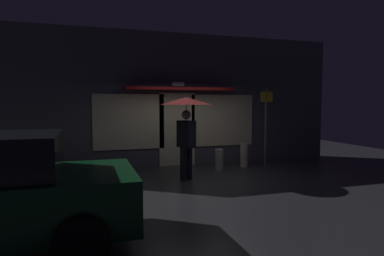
{
  "coord_description": "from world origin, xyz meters",
  "views": [
    {
      "loc": [
        -2.59,
        -7.46,
        1.87
      ],
      "look_at": [
        -0.15,
        0.24,
        1.28
      ],
      "focal_mm": 31.02,
      "sensor_mm": 36.0,
      "label": 1
    }
  ],
  "objects": [
    {
      "name": "ground_plane",
      "position": [
        0.0,
        0.0,
        0.0
      ],
      "size": [
        18.0,
        18.0,
        0.0
      ],
      "primitive_type": "plane",
      "color": "#2D2D33"
    },
    {
      "name": "building_facade",
      "position": [
        0.0,
        2.34,
        1.98
      ],
      "size": [
        10.43,
        1.0,
        3.98
      ],
      "color": "#4C4C56",
      "rests_on": "ground"
    },
    {
      "name": "person_with_umbrella",
      "position": [
        -0.3,
        0.24,
        1.65
      ],
      "size": [
        1.28,
        1.28,
        2.02
      ],
      "rotation": [
        0.0,
        0.0,
        1.99
      ],
      "color": "black",
      "rests_on": "ground"
    },
    {
      "name": "street_sign_post",
      "position": [
        2.58,
        1.42,
        1.32
      ],
      "size": [
        0.4,
        0.07,
        2.33
      ],
      "color": "#595B60",
      "rests_on": "ground"
    },
    {
      "name": "sidewalk_bollard",
      "position": [
        0.93,
        1.09,
        0.3
      ],
      "size": [
        0.23,
        0.23,
        0.6
      ],
      "primitive_type": "cylinder",
      "color": "#B2A899",
      "rests_on": "ground"
    },
    {
      "name": "sidewalk_bollard_2",
      "position": [
        1.85,
        1.37,
        0.34
      ],
      "size": [
        0.25,
        0.25,
        0.68
      ],
      "primitive_type": "cylinder",
      "color": "#B2A899",
      "rests_on": "ground"
    }
  ]
}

